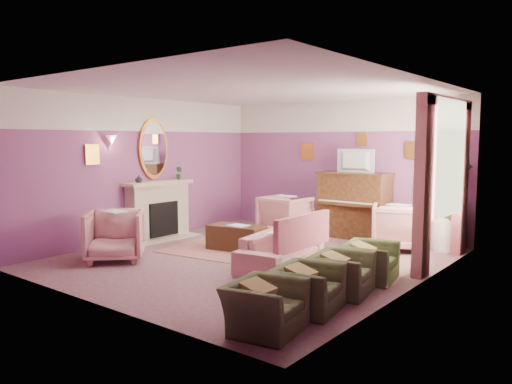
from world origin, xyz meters
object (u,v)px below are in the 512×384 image
Objects in this scene: piano at (354,206)px; coffee_table at (236,238)px; olive_chair_c at (342,267)px; olive_chair_d at (369,255)px; sofa at (281,243)px; side_table at (446,231)px; floral_armchair_right at (398,224)px; television at (354,159)px; olive_chair_b at (308,281)px; floral_armchair_front at (115,233)px; olive_chair_a at (265,298)px; floral_armchair_left at (286,213)px.

piano is 1.40× the size of coffee_table.
olive_chair_c is (1.60, -3.47, -0.30)m from piano.
piano is at bearing 121.12° from olive_chair_d.
sofa reaches higher than olive_chair_c.
side_table is at bearing 85.73° from olive_chair_c.
floral_armchair_right is (2.28, 1.83, 0.23)m from coffee_table.
television is 0.99× the size of olive_chair_d.
television is 4.70m from olive_chair_b.
television is 0.87× the size of floral_armchair_right.
piano is 4.73m from floral_armchair_front.
side_table is (0.26, 2.61, 0.00)m from olive_chair_d.
olive_chair_d reaches higher than coffee_table.
side_table reaches higher than coffee_table.
piano reaches higher than olive_chair_b.
side_table is at bearing 59.17° from sofa.
side_table is at bearing 87.11° from olive_chair_a.
olive_chair_d is at bearing -78.09° from floral_armchair_right.
olive_chair_a and olive_chair_c have the same top height.
floral_armchair_front is 3.85m from olive_chair_c.
olive_chair_b is 0.82m from olive_chair_c.
floral_armchair_left is 1.14× the size of olive_chair_d.
olive_chair_b is (0.00, 0.82, 0.00)m from olive_chair_a.
olive_chair_a is 1.15× the size of side_table.
coffee_table is 3.78m from side_table.
floral_armchair_front is (-2.18, -4.19, -0.19)m from piano.
olive_chair_d is 2.62m from side_table.
television is at bearing 121.60° from olive_chair_d.
television is 0.99× the size of olive_chair_b.
olive_chair_a is (3.78, -0.92, -0.11)m from floral_armchair_front.
floral_armchair_left is 3.67m from floral_armchair_front.
sofa is at bearing -86.11° from piano.
olive_chair_a is 0.82m from olive_chair_b.
floral_armchair_left is at bearing 75.11° from floral_armchair_front.
television is 0.43× the size of sofa.
sofa is 1.42m from olive_chair_d.
piano reaches higher than olive_chair_a.
olive_chair_c reaches higher than coffee_table.
olive_chair_d is at bearing -95.60° from side_table.
floral_armchair_front is (-2.18, -4.14, -1.14)m from television.
olive_chair_a is (2.73, -2.75, 0.12)m from coffee_table.
floral_armchair_front reaches higher than olive_chair_a.
television reaches higher than floral_armchair_left.
floral_armchair_front is at bearing 166.36° from olive_chair_a.
olive_chair_c is at bearing -24.59° from sofa.
floral_armchair_left and floral_armchair_right have the same top height.
olive_chair_d is at bearing -58.40° from television.
television reaches higher than floral_armchair_right.
floral_armchair_right is 4.60m from olive_chair_a.
piano reaches higher than floral_armchair_front.
sofa is 2.02× the size of floral_armchair_front.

